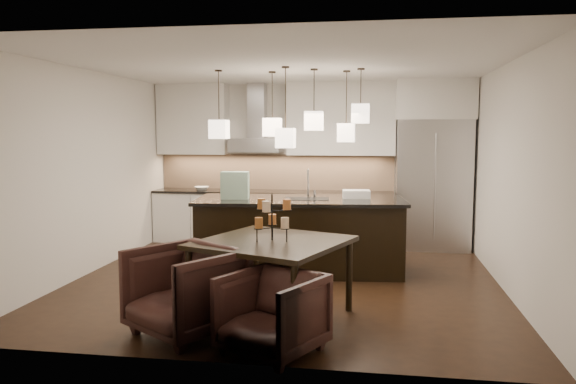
% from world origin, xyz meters
% --- Properties ---
extents(floor, '(5.50, 5.50, 0.02)m').
position_xyz_m(floor, '(0.00, 0.00, -0.01)').
color(floor, black).
rests_on(floor, ground).
extents(ceiling, '(5.50, 5.50, 0.02)m').
position_xyz_m(ceiling, '(0.00, 0.00, 2.81)').
color(ceiling, white).
rests_on(ceiling, wall_back).
extents(wall_back, '(5.50, 0.02, 2.80)m').
position_xyz_m(wall_back, '(0.00, 2.76, 1.40)').
color(wall_back, silver).
rests_on(wall_back, ground).
extents(wall_front, '(5.50, 0.02, 2.80)m').
position_xyz_m(wall_front, '(0.00, -2.76, 1.40)').
color(wall_front, silver).
rests_on(wall_front, ground).
extents(wall_left, '(0.02, 5.50, 2.80)m').
position_xyz_m(wall_left, '(-2.76, 0.00, 1.40)').
color(wall_left, silver).
rests_on(wall_left, ground).
extents(wall_right, '(0.02, 5.50, 2.80)m').
position_xyz_m(wall_right, '(2.76, 0.00, 1.40)').
color(wall_right, silver).
rests_on(wall_right, ground).
extents(refrigerator, '(1.20, 0.72, 2.15)m').
position_xyz_m(refrigerator, '(2.10, 2.38, 1.07)').
color(refrigerator, '#B7B7BA').
rests_on(refrigerator, floor).
extents(fridge_panel, '(1.26, 0.72, 0.65)m').
position_xyz_m(fridge_panel, '(2.10, 2.38, 2.47)').
color(fridge_panel, silver).
rests_on(fridge_panel, refrigerator).
extents(lower_cabinets, '(4.21, 0.62, 0.88)m').
position_xyz_m(lower_cabinets, '(-0.62, 2.43, 0.44)').
color(lower_cabinets, silver).
rests_on(lower_cabinets, floor).
extents(countertop, '(4.21, 0.66, 0.04)m').
position_xyz_m(countertop, '(-0.62, 2.43, 0.90)').
color(countertop, black).
rests_on(countertop, lower_cabinets).
extents(backsplash, '(4.21, 0.02, 0.63)m').
position_xyz_m(backsplash, '(-0.62, 2.73, 1.24)').
color(backsplash, tan).
rests_on(backsplash, countertop).
extents(upper_cab_left, '(1.25, 0.35, 1.25)m').
position_xyz_m(upper_cab_left, '(-2.10, 2.57, 2.17)').
color(upper_cab_left, silver).
rests_on(upper_cab_left, wall_back).
extents(upper_cab_right, '(1.85, 0.35, 1.25)m').
position_xyz_m(upper_cab_right, '(0.55, 2.57, 2.17)').
color(upper_cab_right, silver).
rests_on(upper_cab_right, wall_back).
extents(hood_canopy, '(0.90, 0.52, 0.24)m').
position_xyz_m(hood_canopy, '(-0.93, 2.48, 1.72)').
color(hood_canopy, '#B7B7BA').
rests_on(hood_canopy, wall_back).
extents(hood_chimney, '(0.30, 0.28, 0.96)m').
position_xyz_m(hood_chimney, '(-0.93, 2.59, 2.32)').
color(hood_chimney, '#B7B7BA').
rests_on(hood_chimney, hood_canopy).
extents(fruit_bowl, '(0.32, 0.32, 0.06)m').
position_xyz_m(fruit_bowl, '(-1.90, 2.38, 0.95)').
color(fruit_bowl, silver).
rests_on(fruit_bowl, countertop).
extents(island_body, '(2.89, 1.39, 0.98)m').
position_xyz_m(island_body, '(0.12, 0.52, 0.49)').
color(island_body, black).
rests_on(island_body, floor).
extents(island_top, '(2.98, 1.49, 0.04)m').
position_xyz_m(island_top, '(0.12, 0.52, 1.00)').
color(island_top, black).
rests_on(island_top, island_body).
extents(faucet, '(0.14, 0.28, 0.42)m').
position_xyz_m(faucet, '(0.22, 0.64, 1.24)').
color(faucet, silver).
rests_on(faucet, island_top).
extents(tote_bag, '(0.40, 0.24, 0.38)m').
position_xyz_m(tote_bag, '(-0.77, 0.35, 1.22)').
color(tote_bag, '#1C5532').
rests_on(tote_bag, island_top).
extents(food_container, '(0.40, 0.30, 0.11)m').
position_xyz_m(food_container, '(0.89, 0.71, 1.08)').
color(food_container, silver).
rests_on(food_container, island_top).
extents(dining_table, '(1.78, 1.78, 0.83)m').
position_xyz_m(dining_table, '(0.10, -1.52, 0.41)').
color(dining_table, black).
rests_on(dining_table, floor).
extents(candelabra, '(0.51, 0.51, 0.49)m').
position_xyz_m(candelabra, '(0.10, -1.52, 1.07)').
color(candelabra, black).
rests_on(candelabra, dining_table).
extents(candle_a, '(0.11, 0.11, 0.11)m').
position_xyz_m(candle_a, '(0.25, -1.58, 1.03)').
color(candle_a, beige).
rests_on(candle_a, candelabra).
extents(candle_b, '(0.11, 0.11, 0.11)m').
position_xyz_m(candle_b, '(0.08, -1.37, 1.03)').
color(candle_b, '#C16D33').
rests_on(candle_b, candelabra).
extents(candle_c, '(0.11, 0.11, 0.11)m').
position_xyz_m(candle_c, '(-0.02, -1.62, 1.03)').
color(candle_c, '#B0652A').
rests_on(candle_c, candelabra).
extents(candle_d, '(0.11, 0.11, 0.11)m').
position_xyz_m(candle_d, '(0.25, -1.47, 1.20)').
color(candle_d, '#C16D33').
rests_on(candle_d, candelabra).
extents(candle_e, '(0.11, 0.11, 0.11)m').
position_xyz_m(candle_e, '(-0.02, -1.45, 1.20)').
color(candle_e, '#B0652A').
rests_on(candle_e, candelabra).
extents(candle_f, '(0.11, 0.11, 0.11)m').
position_xyz_m(candle_f, '(0.07, -1.66, 1.20)').
color(candle_f, beige).
rests_on(candle_f, candelabra).
extents(armchair_left, '(1.29, 1.29, 0.86)m').
position_xyz_m(armchair_left, '(-0.63, -2.13, 0.43)').
color(armchair_left, black).
rests_on(armchair_left, floor).
extents(armchair_right, '(1.05, 1.06, 0.72)m').
position_xyz_m(armchair_right, '(0.28, -2.48, 0.36)').
color(armchair_right, black).
rests_on(armchair_right, floor).
extents(pendant_a, '(0.24, 0.24, 0.26)m').
position_xyz_m(pendant_a, '(-1.01, 0.42, 1.99)').
color(pendant_a, beige).
rests_on(pendant_a, ceiling).
extents(pendant_b, '(0.24, 0.24, 0.26)m').
position_xyz_m(pendant_b, '(-0.31, 0.73, 2.02)').
color(pendant_b, beige).
rests_on(pendant_b, ceiling).
extents(pendant_c, '(0.24, 0.24, 0.26)m').
position_xyz_m(pendant_c, '(0.31, 0.47, 2.10)').
color(pendant_c, beige).
rests_on(pendant_c, ceiling).
extents(pendant_d, '(0.24, 0.24, 0.26)m').
position_xyz_m(pendant_d, '(0.74, 0.76, 1.94)').
color(pendant_d, beige).
rests_on(pendant_d, ceiling).
extents(pendant_e, '(0.24, 0.24, 0.26)m').
position_xyz_m(pendant_e, '(0.94, 0.52, 2.20)').
color(pendant_e, beige).
rests_on(pendant_e, ceiling).
extents(pendant_f, '(0.24, 0.24, 0.26)m').
position_xyz_m(pendant_f, '(-0.02, 0.14, 1.87)').
color(pendant_f, beige).
rests_on(pendant_f, ceiling).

